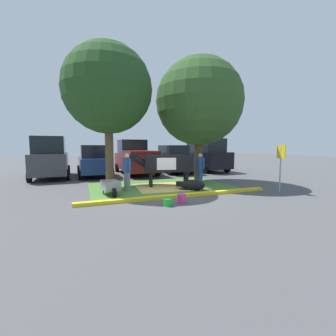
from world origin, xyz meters
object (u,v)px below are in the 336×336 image
Objects in this scene: parking_sign at (281,159)px; sedan_silver at (94,161)px; shade_tree_right at (199,102)px; pickup_truck_maroon at (135,158)px; bucket_pink at (182,198)px; suv_dark_grey at (50,157)px; suv_black at (205,155)px; cow_holstein at (166,164)px; calf_lying at (192,185)px; shade_tree_left at (108,89)px; person_visitor_near at (200,168)px; wheelbarrow at (111,186)px; sedan_blue at (173,159)px; bucket_green at (168,202)px; person_handler at (127,171)px.

sedan_silver is (-7.01, 8.36, -0.44)m from parking_sign.
shade_tree_right reaches higher than pickup_truck_maroon.
suv_dark_grey reaches higher than bucket_pink.
suv_black is (1.36, 8.42, -0.15)m from parking_sign.
suv_dark_grey is at bearing 138.43° from parking_sign.
cow_holstein is 3.27m from bucket_pink.
sedan_silver is (-3.75, 6.62, 0.75)m from calf_lying.
parking_sign is (6.55, -3.65, -3.08)m from shade_tree_left.
person_visitor_near is 0.99× the size of wheelbarrow.
shade_tree_left reaches higher than calf_lying.
wheelbarrow is at bearing -141.76° from suv_black.
shade_tree_right is 4.11× the size of person_visitor_near.
cow_holstein is 5.99m from sedan_blue.
bucket_pink is 8.77m from pickup_truck_maroon.
suv_dark_grey is 2.56m from sedan_silver.
wheelbarrow is at bearing -161.70° from shade_tree_right.
suv_dark_grey is (-5.58, 5.45, 0.15)m from cow_holstein.
wheelbarrow is at bearing 123.67° from bucket_green.
parking_sign is (2.19, -2.91, 0.57)m from person_visitor_near.
shade_tree_right reaches higher than calf_lying.
person_visitor_near is 0.36× the size of sedan_silver.
person_visitor_near is at bearing -3.62° from cow_holstein.
sedan_silver is at bearing 95.53° from shade_tree_left.
cow_holstein is 1.93× the size of person_visitor_near.
sedan_silver is 1.00× the size of sedan_blue.
wheelbarrow is at bearing -66.16° from suv_dark_grey.
cow_holstein is 0.66× the size of suv_black.
sedan_silver reaches higher than cow_holstein.
person_handler is 0.37× the size of sedan_silver.
sedan_silver is (-0.29, 6.30, 0.60)m from wheelbarrow.
parking_sign is at bearing -37.25° from cow_holstein.
parking_sign is at bearing -99.18° from suv_black.
person_visitor_near is (4.36, -0.74, -3.64)m from shade_tree_left.
bucket_pink is 0.07× the size of suv_black.
cow_holstein is 7.59m from suv_black.
bucket_pink is (-2.37, -2.96, -0.70)m from person_visitor_near.
shade_tree_left is at bearing -58.12° from suv_dark_grey.
pickup_truck_maroon is 1.17× the size of suv_black.
person_visitor_near is at bearing 126.97° from parking_sign.
suv_black is at bearing 0.39° from sedan_silver.
bucket_pink is (0.61, 0.22, 0.02)m from bucket_green.
suv_black reaches higher than bucket_pink.
calf_lying is 0.59× the size of parking_sign.
suv_black is (3.23, 4.76, -3.00)m from shade_tree_right.
shade_tree_left is 9.78m from suv_black.
wheelbarrow is 5.17× the size of bucket_pink.
suv_dark_grey is 5.34m from pickup_truck_maroon.
person_handler is at bearing -58.30° from shade_tree_left.
suv_black reaches higher than parking_sign.
person_visitor_near is at bearing -98.32° from sedan_blue.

